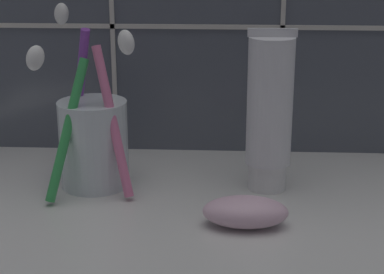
% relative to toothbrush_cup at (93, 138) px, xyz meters
% --- Properties ---
extents(sink_counter, '(0.74, 0.32, 0.02)m').
position_rel_toothbrush_cup_xyz_m(sink_counter, '(0.17, -0.04, -0.06)').
color(sink_counter, silver).
rests_on(sink_counter, ground).
extents(toothbrush_cup, '(0.10, 0.13, 0.18)m').
position_rel_toothbrush_cup_xyz_m(toothbrush_cup, '(0.00, 0.00, 0.00)').
color(toothbrush_cup, silver).
rests_on(toothbrush_cup, sink_counter).
extents(toothpaste_tube, '(0.05, 0.04, 0.16)m').
position_rel_toothbrush_cup_xyz_m(toothpaste_tube, '(0.18, 0.00, 0.03)').
color(toothpaste_tube, white).
rests_on(toothpaste_tube, sink_counter).
extents(soap_bar, '(0.07, 0.04, 0.03)m').
position_rel_toothbrush_cup_xyz_m(soap_bar, '(0.15, -0.09, -0.04)').
color(soap_bar, '#DBB2C6').
rests_on(soap_bar, sink_counter).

